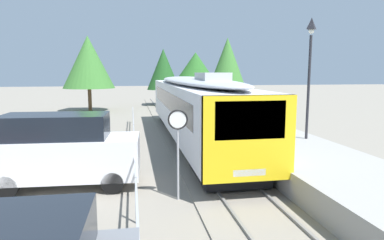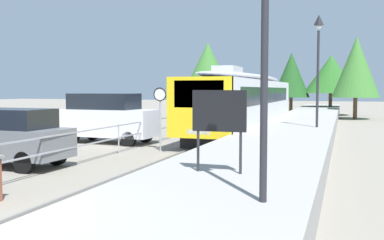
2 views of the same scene
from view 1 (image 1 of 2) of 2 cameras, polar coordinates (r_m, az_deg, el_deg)
name	(u,v)px [view 1 (image 1 of 2)]	position (r m, az deg, el deg)	size (l,w,h in m)	color
ground_plane	(139,144)	(18.83, -8.87, -3.96)	(160.00, 160.00, 0.00)	gray
track_rails	(193,141)	(19.12, 0.17, -3.57)	(3.20, 60.00, 0.14)	gray
commuter_train	(193,104)	(18.96, 0.09, 2.78)	(2.82, 19.10, 3.74)	silver
station_platform	(248,132)	(19.87, 9.44, -2.02)	(3.90, 60.00, 0.90)	#999691
platform_lamp_mid_platform	(310,56)	(15.97, 19.34, 10.24)	(0.34, 0.34, 5.35)	#232328
speed_limit_sign	(178,132)	(10.10, -2.40, -2.02)	(0.61, 0.10, 2.81)	#9EA0A5
carpark_fence	(136,190)	(8.93, -9.43, -11.56)	(0.06, 36.06, 1.25)	#9EA0A5
parked_van_white	(63,150)	(12.23, -20.94, -4.74)	(5.00, 2.21, 2.51)	white
tree_behind_carpark	(227,64)	(36.08, 5.99, 9.35)	(4.15, 4.15, 7.48)	brown
tree_behind_station_far	(163,69)	(39.78, -4.86, 8.53)	(3.84, 3.84, 6.59)	brown
tree_distant_left	(88,62)	(35.49, -17.12, 9.33)	(5.06, 5.06, 7.48)	brown
tree_distant_centre	(196,69)	(41.12, 0.60, 8.64)	(5.56, 5.56, 6.28)	brown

